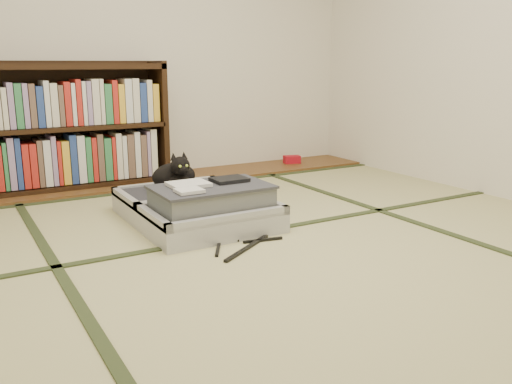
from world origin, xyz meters
TOP-DOWN VIEW (x-y plane):
  - floor at (0.00, 0.00)m, footprint 4.50×4.50m
  - wood_strip at (0.00, 2.00)m, footprint 4.00×0.50m
  - red_item at (1.41, 2.03)m, footprint 0.17×0.13m
  - tatami_borders at (0.00, 0.49)m, footprint 4.00×4.50m
  - bookcase at (-0.59, 2.07)m, footprint 1.50×0.34m
  - suitcase at (-0.12, 0.74)m, footprint 0.73×0.98m
  - cat at (-0.14, 1.04)m, footprint 0.33×0.33m
  - cable_coil at (0.04, 1.07)m, footprint 0.10×0.10m
  - hanger at (-0.10, 0.22)m, footprint 0.44×0.32m

SIDE VIEW (x-z plane):
  - floor at x=0.00m, z-range 0.00..0.00m
  - tatami_borders at x=0.00m, z-range 0.00..0.01m
  - hanger at x=-0.10m, z-range 0.00..0.01m
  - wood_strip at x=0.00m, z-range 0.00..0.02m
  - red_item at x=1.41m, z-range 0.02..0.09m
  - suitcase at x=-0.12m, z-range -0.04..0.25m
  - cable_coil at x=0.04m, z-range 0.14..0.16m
  - cat at x=-0.14m, z-range 0.11..0.37m
  - bookcase at x=-0.59m, z-range -0.03..0.93m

